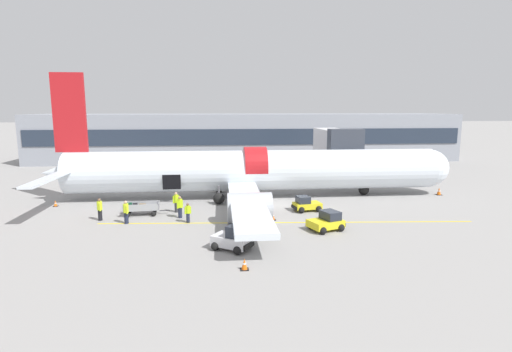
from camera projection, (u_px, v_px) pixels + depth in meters
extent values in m
plane|color=gray|center=(274.00, 205.00, 37.65)|extent=(500.00, 500.00, 0.00)
cube|color=yellow|center=(286.00, 223.00, 31.69)|extent=(29.72, 2.30, 0.01)
cube|color=gray|center=(247.00, 137.00, 71.75)|extent=(72.38, 13.90, 8.05)
cube|color=#232D3D|center=(250.00, 137.00, 64.80)|extent=(70.93, 0.16, 2.58)
cylinder|color=#4C4C51|center=(334.00, 168.00, 48.29)|extent=(0.60, 0.60, 3.63)
cube|color=silver|center=(334.00, 142.00, 47.75)|extent=(2.87, 9.72, 2.87)
cube|color=#333842|center=(346.00, 145.00, 43.57)|extent=(3.73, 1.60, 3.44)
cylinder|color=silver|center=(255.00, 170.00, 40.44)|extent=(37.00, 4.06, 4.06)
sphere|color=silver|center=(429.00, 168.00, 42.12)|extent=(3.86, 3.86, 3.86)
cone|color=silver|center=(66.00, 173.00, 38.76)|extent=(4.67, 3.74, 3.74)
cylinder|color=red|center=(255.00, 167.00, 40.34)|extent=(2.22, 4.07, 4.07)
cube|color=red|center=(69.00, 113.00, 37.88)|extent=(3.05, 0.28, 7.49)
cube|color=silver|center=(52.00, 177.00, 33.96)|extent=(1.11, 9.78, 0.20)
cube|color=silver|center=(89.00, 162.00, 43.56)|extent=(1.11, 9.78, 0.20)
cube|color=silver|center=(247.00, 202.00, 31.32)|extent=(2.64, 17.46, 0.40)
cube|color=silver|center=(237.00, 168.00, 49.67)|extent=(2.64, 17.46, 0.40)
cylinder|color=#B2B7BF|center=(250.00, 208.00, 31.39)|extent=(3.48, 2.41, 2.41)
cylinder|color=#B2B7BF|center=(238.00, 171.00, 49.78)|extent=(3.48, 2.41, 2.41)
cube|color=black|center=(172.00, 182.00, 37.85)|extent=(1.70, 0.12, 1.40)
cylinder|color=#56565B|center=(364.00, 184.00, 41.75)|extent=(0.22, 0.22, 1.21)
sphere|color=black|center=(364.00, 190.00, 41.85)|extent=(1.11, 1.11, 1.11)
cylinder|color=#56565B|center=(219.00, 192.00, 37.69)|extent=(0.22, 0.22, 1.21)
sphere|color=black|center=(219.00, 198.00, 37.79)|extent=(1.11, 1.11, 1.11)
cylinder|color=#56565B|center=(219.00, 182.00, 43.06)|extent=(0.22, 0.22, 1.21)
sphere|color=black|center=(219.00, 187.00, 43.16)|extent=(1.11, 1.11, 1.11)
cube|color=yellow|center=(307.00, 205.00, 35.30)|extent=(2.55, 1.75, 0.50)
cube|color=#232833|center=(303.00, 200.00, 35.10)|extent=(1.24, 1.33, 0.60)
cube|color=black|center=(294.00, 207.00, 35.00)|extent=(0.32, 1.24, 0.25)
sphere|color=black|center=(296.00, 207.00, 35.75)|extent=(0.56, 0.56, 0.56)
sphere|color=black|center=(301.00, 210.00, 34.51)|extent=(0.56, 0.56, 0.56)
sphere|color=black|center=(313.00, 205.00, 36.16)|extent=(0.56, 0.56, 0.56)
sphere|color=black|center=(319.00, 209.00, 34.91)|extent=(0.56, 0.56, 0.56)
cube|color=silver|center=(232.00, 241.00, 25.57)|extent=(2.81, 2.50, 0.67)
cube|color=#232833|center=(237.00, 231.00, 25.26)|extent=(1.57, 1.61, 0.74)
cube|color=black|center=(249.00, 246.00, 25.02)|extent=(0.79, 1.14, 0.33)
sphere|color=black|center=(238.00, 250.00, 24.65)|extent=(0.56, 0.56, 0.56)
sphere|color=black|center=(248.00, 244.00, 25.84)|extent=(0.56, 0.56, 0.56)
sphere|color=black|center=(215.00, 246.00, 25.40)|extent=(0.56, 0.56, 0.56)
sphere|color=black|center=(226.00, 240.00, 26.58)|extent=(0.56, 0.56, 0.56)
cube|color=yellow|center=(325.00, 223.00, 29.67)|extent=(2.86, 2.46, 0.54)
cube|color=#232833|center=(330.00, 215.00, 29.76)|extent=(1.54, 1.73, 0.63)
cube|color=black|center=(339.00, 223.00, 30.25)|extent=(0.68, 1.45, 0.27)
sphere|color=black|center=(341.00, 228.00, 29.37)|extent=(0.56, 0.56, 0.56)
sphere|color=black|center=(328.00, 222.00, 30.78)|extent=(0.56, 0.56, 0.56)
sphere|color=black|center=(323.00, 231.00, 28.63)|extent=(0.56, 0.56, 0.56)
sphere|color=black|center=(310.00, 225.00, 30.04)|extent=(0.56, 0.56, 0.56)
cube|color=#999BA0|center=(141.00, 209.00, 33.96)|extent=(3.12, 1.65, 0.05)
cube|color=#999BA0|center=(159.00, 205.00, 34.17)|extent=(0.18, 1.40, 0.52)
cube|color=#999BA0|center=(140.00, 208.00, 33.26)|extent=(2.94, 0.31, 0.52)
cube|color=#999BA0|center=(142.00, 204.00, 34.56)|extent=(2.94, 0.31, 0.52)
cube|color=#333338|center=(165.00, 210.00, 34.33)|extent=(0.90, 0.16, 0.06)
sphere|color=black|center=(154.00, 214.00, 33.51)|extent=(0.40, 0.40, 0.40)
sphere|color=black|center=(155.00, 210.00, 34.87)|extent=(0.40, 0.40, 0.40)
sphere|color=black|center=(127.00, 215.00, 33.14)|extent=(0.40, 0.40, 0.40)
sphere|color=black|center=(130.00, 211.00, 34.50)|extent=(0.40, 0.40, 0.40)
cube|color=black|center=(135.00, 206.00, 33.64)|extent=(0.43, 0.34, 0.55)
cube|color=olive|center=(143.00, 206.00, 34.07)|extent=(0.55, 0.29, 0.39)
cube|color=#14472D|center=(129.00, 206.00, 33.85)|extent=(0.57, 0.35, 0.52)
cylinder|color=#1E2338|center=(126.00, 218.00, 31.36)|extent=(0.45, 0.45, 0.89)
cylinder|color=#CCE523|center=(126.00, 208.00, 31.23)|extent=(0.57, 0.57, 0.70)
sphere|color=tan|center=(126.00, 202.00, 31.15)|extent=(0.25, 0.25, 0.25)
cylinder|color=#CCE523|center=(127.00, 210.00, 31.04)|extent=(0.18, 0.18, 0.65)
cylinder|color=#CCE523|center=(125.00, 208.00, 31.44)|extent=(0.18, 0.18, 0.65)
cylinder|color=#1E2338|center=(188.00, 218.00, 31.61)|extent=(0.37, 0.37, 0.77)
cylinder|color=#B7E019|center=(188.00, 209.00, 31.50)|extent=(0.47, 0.47, 0.61)
sphere|color=brown|center=(188.00, 204.00, 31.43)|extent=(0.21, 0.21, 0.21)
cylinder|color=#B7E019|center=(185.00, 211.00, 31.41)|extent=(0.15, 0.15, 0.56)
cylinder|color=#B7E019|center=(190.00, 210.00, 31.61)|extent=(0.15, 0.15, 0.56)
cylinder|color=#2D2D33|center=(176.00, 207.00, 34.81)|extent=(0.39, 0.39, 0.87)
cylinder|color=#B7E019|center=(176.00, 199.00, 34.68)|extent=(0.50, 0.50, 0.68)
sphere|color=tan|center=(176.00, 194.00, 34.60)|extent=(0.24, 0.24, 0.24)
cylinder|color=#B7E019|center=(179.00, 199.00, 34.78)|extent=(0.16, 0.16, 0.63)
cylinder|color=#B7E019|center=(173.00, 200.00, 34.61)|extent=(0.16, 0.16, 0.63)
cylinder|color=#1E2338|center=(180.00, 213.00, 33.00)|extent=(0.46, 0.46, 0.89)
cylinder|color=#B7E019|center=(180.00, 203.00, 32.87)|extent=(0.59, 0.59, 0.70)
sphere|color=#9E7556|center=(180.00, 198.00, 32.79)|extent=(0.25, 0.25, 0.25)
cylinder|color=#B7E019|center=(182.00, 204.00, 33.08)|extent=(0.19, 0.19, 0.64)
cylinder|color=#B7E019|center=(178.00, 205.00, 32.69)|extent=(0.19, 0.19, 0.64)
cylinder|color=black|center=(100.00, 215.00, 32.24)|extent=(0.42, 0.42, 0.88)
cylinder|color=#CCE523|center=(100.00, 206.00, 32.11)|extent=(0.54, 0.54, 0.70)
sphere|color=brown|center=(99.00, 200.00, 32.03)|extent=(0.24, 0.24, 0.24)
cylinder|color=#CCE523|center=(99.00, 206.00, 32.33)|extent=(0.17, 0.17, 0.64)
cylinder|color=#CCE523|center=(100.00, 207.00, 31.91)|extent=(0.17, 0.17, 0.64)
cube|color=black|center=(439.00, 195.00, 41.92)|extent=(0.59, 0.59, 0.03)
cone|color=orange|center=(439.00, 191.00, 41.85)|extent=(0.44, 0.44, 0.78)
cylinder|color=white|center=(439.00, 191.00, 41.85)|extent=(0.25, 0.25, 0.09)
cube|color=black|center=(244.00, 269.00, 22.41)|extent=(0.49, 0.49, 0.03)
cone|color=orange|center=(244.00, 264.00, 22.36)|extent=(0.36, 0.36, 0.65)
cylinder|color=white|center=(244.00, 264.00, 22.35)|extent=(0.21, 0.21, 0.08)
cube|color=black|center=(273.00, 220.00, 32.44)|extent=(0.49, 0.49, 0.03)
cone|color=orange|center=(273.00, 216.00, 32.39)|extent=(0.36, 0.36, 0.70)
cylinder|color=white|center=(273.00, 215.00, 32.38)|extent=(0.21, 0.21, 0.08)
cube|color=black|center=(56.00, 206.00, 36.98)|extent=(0.43, 0.43, 0.03)
cone|color=orange|center=(55.00, 203.00, 36.93)|extent=(0.32, 0.32, 0.55)
cylinder|color=white|center=(55.00, 203.00, 36.93)|extent=(0.19, 0.19, 0.07)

